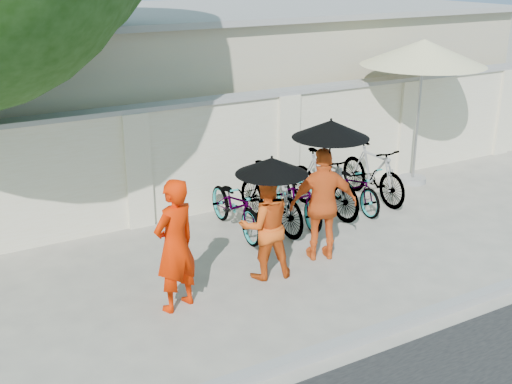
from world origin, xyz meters
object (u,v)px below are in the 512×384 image
monk_right (323,204)px  monk_left (175,245)px  monk_center (265,226)px  patio_umbrella (423,54)px

monk_right → monk_left: bearing=27.0°
monk_left → monk_center: (1.47, 0.20, -0.11)m
patio_umbrella → monk_center: bearing=-156.4°
monk_left → patio_umbrella: 6.90m
monk_left → patio_umbrella: patio_umbrella is taller
monk_center → patio_umbrella: patio_umbrella is taller
monk_center → monk_right: monk_right is taller
patio_umbrella → monk_left: bearing=-159.8°
monk_left → patio_umbrella: (6.27, 2.30, 1.74)m
monk_left → monk_center: monk_left is taller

